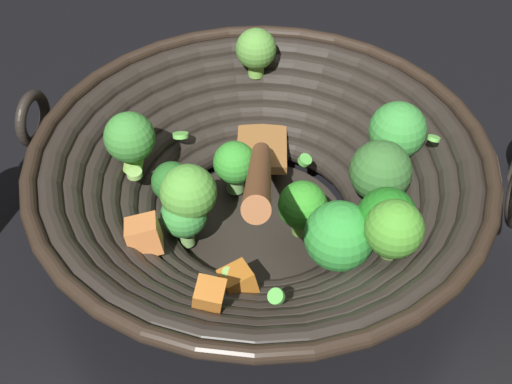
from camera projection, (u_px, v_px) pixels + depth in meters
The scene contains 2 objects.
ground_plane at pixel (260, 227), 0.66m from camera, with size 4.00×4.00×0.00m, color black.
wok at pixel (263, 180), 0.61m from camera, with size 0.45×0.41×0.21m.
Camera 1 is at (-0.01, 0.44, 0.49)m, focal length 47.35 mm.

